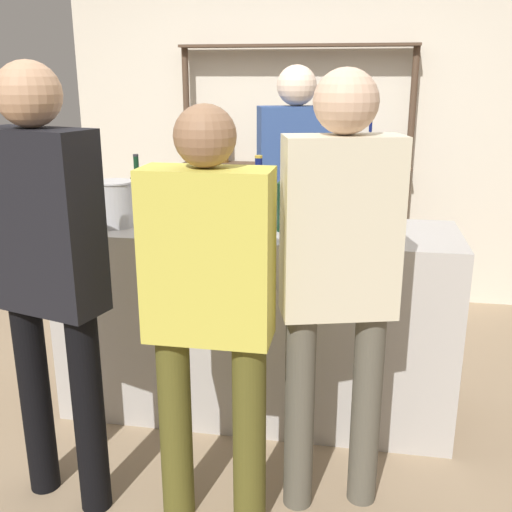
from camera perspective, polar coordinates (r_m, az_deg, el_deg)
ground_plane at (r=3.44m, az=-0.00°, el=-14.03°), size 16.00×16.00×0.00m
bar_counter at (r=3.21m, az=-0.00°, el=-6.14°), size 2.03×0.63×1.03m
back_wall at (r=4.87m, az=4.03°, el=12.49°), size 3.63×0.12×2.80m
back_shelf at (r=4.70m, az=3.73°, el=10.94°), size 1.77×0.18×1.99m
counter_bottle_0 at (r=2.94m, az=2.75°, el=5.15°), size 0.08×0.08×0.36m
counter_bottle_1 at (r=3.11m, az=9.51°, el=5.32°), size 0.08×0.08×0.35m
counter_bottle_2 at (r=3.38m, az=-11.20°, el=6.08°), size 0.07×0.07×0.33m
counter_bottle_3 at (r=2.84m, az=7.15°, el=4.06°), size 0.08×0.08×0.30m
counter_bottle_4 at (r=2.86m, az=0.25°, el=4.85°), size 0.09×0.09×0.38m
counter_bottle_5 at (r=3.27m, az=-4.97°, el=5.90°), size 0.09×0.09×0.32m
ice_bucket at (r=3.12m, az=-13.31°, el=4.86°), size 0.20×0.20×0.23m
cork_jar at (r=3.32m, az=-14.88°, el=4.87°), size 0.14×0.14×0.17m
customer_right at (r=2.31m, az=7.91°, el=-0.91°), size 0.47×0.30×1.80m
server_behind_counter at (r=3.78m, az=3.71°, el=6.40°), size 0.49×0.33×1.83m
customer_left at (r=2.45m, az=-19.36°, el=-0.39°), size 0.49×0.31×1.82m
customer_center at (r=2.24m, az=-4.51°, el=-3.89°), size 0.47×0.22×1.68m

